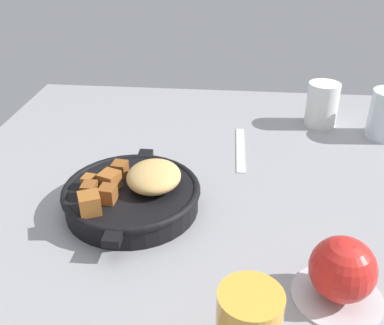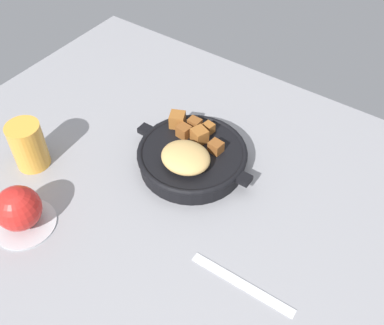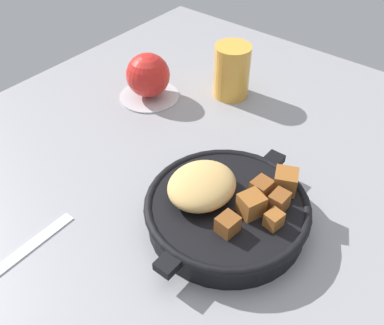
{
  "view_description": "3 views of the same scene",
  "coord_description": "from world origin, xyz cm",
  "px_view_note": "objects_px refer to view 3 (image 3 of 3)",
  "views": [
    {
      "loc": [
        58.4,
        6.79,
        41.82
      ],
      "look_at": [
        -0.65,
        0.95,
        7.99
      ],
      "focal_mm": 42.0,
      "sensor_mm": 36.0,
      "label": 1
    },
    {
      "loc": [
        -34.47,
        42.32,
        66.22
      ],
      "look_at": [
        -2.71,
        -3.11,
        7.39
      ],
      "focal_mm": 42.35,
      "sensor_mm": 36.0,
      "label": 2
    },
    {
      "loc": [
        -32.07,
        -29.15,
        45.13
      ],
      "look_at": [
        2.21,
        -1.52,
        6.06
      ],
      "focal_mm": 40.99,
      "sensor_mm": 36.0,
      "label": 3
    }
  ],
  "objects_px": {
    "cast_iron_skillet": "(226,208)",
    "butter_knife": "(12,260)",
    "red_apple": "(148,75)",
    "juice_glass_amber": "(232,71)"
  },
  "relations": [
    {
      "from": "red_apple",
      "to": "butter_knife",
      "type": "bearing_deg",
      "value": -162.39
    },
    {
      "from": "cast_iron_skillet",
      "to": "juice_glass_amber",
      "type": "bearing_deg",
      "value": 33.72
    },
    {
      "from": "cast_iron_skillet",
      "to": "butter_knife",
      "type": "distance_m",
      "value": 0.28
    },
    {
      "from": "cast_iron_skillet",
      "to": "red_apple",
      "type": "relative_size",
      "value": 3.26
    },
    {
      "from": "cast_iron_skillet",
      "to": "juice_glass_amber",
      "type": "relative_size",
      "value": 2.65
    },
    {
      "from": "butter_knife",
      "to": "juice_glass_amber",
      "type": "relative_size",
      "value": 1.88
    },
    {
      "from": "butter_knife",
      "to": "juice_glass_amber",
      "type": "height_order",
      "value": "juice_glass_amber"
    },
    {
      "from": "cast_iron_skillet",
      "to": "butter_knife",
      "type": "xyz_separation_m",
      "value": [
        -0.22,
        0.17,
        -0.03
      ]
    },
    {
      "from": "cast_iron_skillet",
      "to": "red_apple",
      "type": "xyz_separation_m",
      "value": [
        0.16,
        0.29,
        0.02
      ]
    },
    {
      "from": "butter_knife",
      "to": "juice_glass_amber",
      "type": "distance_m",
      "value": 0.48
    }
  ]
}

